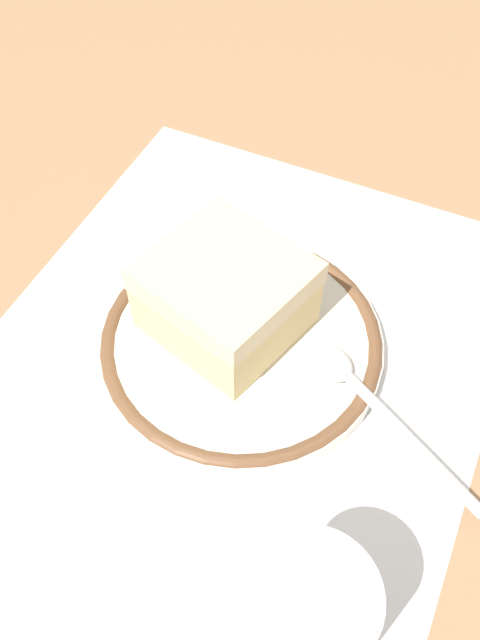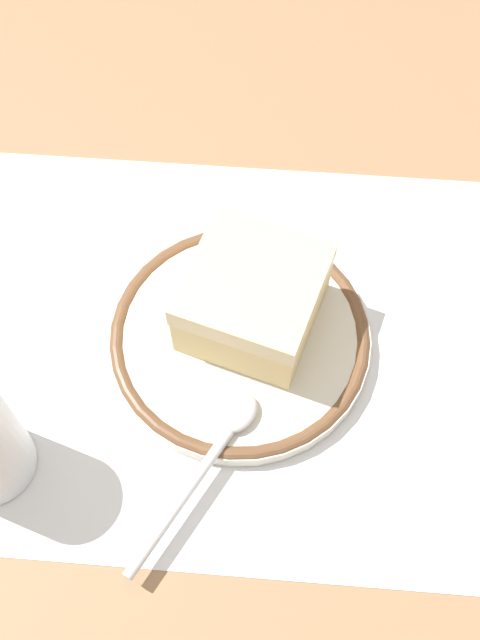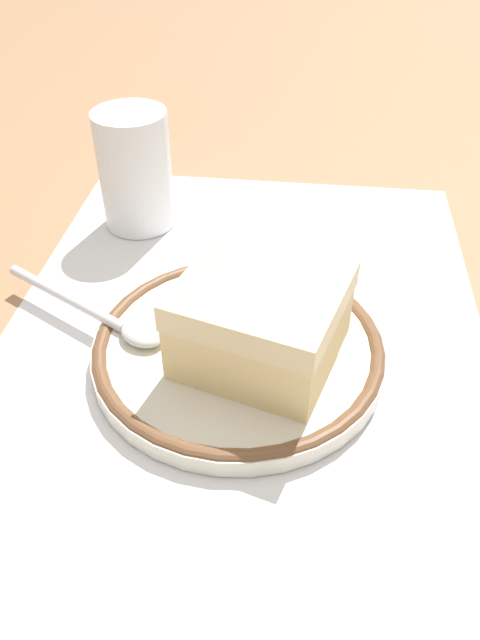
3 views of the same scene
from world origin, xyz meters
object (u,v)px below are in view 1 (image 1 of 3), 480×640
(plate, at_px, (240,342))
(cup, at_px, (302,629))
(cake_slice, at_px, (226,295))
(spoon, at_px, (365,398))

(plate, xyz_separation_m, cup, (-0.16, -0.11, 0.04))
(plate, xyz_separation_m, cake_slice, (0.01, 0.01, 0.03))
(cake_slice, bearing_deg, cup, -144.35)
(plate, height_order, spoon, spoon)
(cake_slice, xyz_separation_m, spoon, (-0.02, -0.11, -0.02))
(cup, bearing_deg, cake_slice, 35.65)
(cake_slice, relative_size, cup, 1.17)
(plate, distance_m, cake_slice, 0.04)
(cake_slice, height_order, cup, cup)
(plate, relative_size, cake_slice, 1.66)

